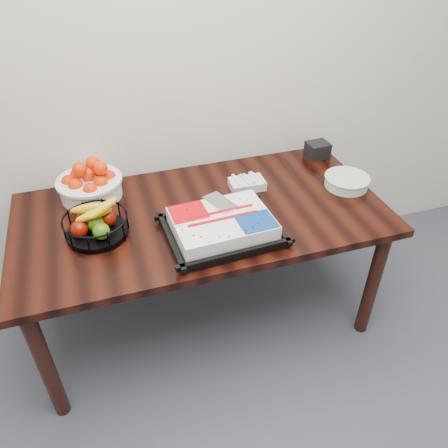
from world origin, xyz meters
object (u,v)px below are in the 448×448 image
object	(u,v)px
tangerine_bowl	(89,181)
plate_stack	(347,181)
cake_tray	(222,226)
napkin_box	(317,150)
table	(202,225)
fruit_basket	(96,224)

from	to	relation	value
tangerine_bowl	plate_stack	xyz separation A→B (m)	(1.30, -0.31, -0.06)
cake_tray	plate_stack	bearing A→B (deg)	14.34
tangerine_bowl	cake_tray	bearing A→B (deg)	-43.07
cake_tray	napkin_box	world-z (taller)	cake_tray
plate_stack	table	bearing A→B (deg)	179.18
plate_stack	napkin_box	xyz separation A→B (m)	(0.01, 0.35, 0.02)
table	fruit_basket	xyz separation A→B (m)	(-0.50, -0.04, 0.15)
table	plate_stack	world-z (taller)	plate_stack
fruit_basket	plate_stack	size ratio (longest dim) A/B	1.24
table	tangerine_bowl	distance (m)	0.61
cake_tray	napkin_box	bearing A→B (deg)	35.34
table	plate_stack	xyz separation A→B (m)	(0.79, -0.01, 0.12)
table	fruit_basket	bearing A→B (deg)	-175.64
cake_tray	tangerine_bowl	xyz separation A→B (m)	(-0.54, 0.51, 0.04)
fruit_basket	plate_stack	xyz separation A→B (m)	(1.29, 0.03, -0.04)
tangerine_bowl	napkin_box	size ratio (longest dim) A/B	2.65
tangerine_bowl	napkin_box	world-z (taller)	tangerine_bowl
plate_stack	napkin_box	size ratio (longest dim) A/B	1.90
table	cake_tray	distance (m)	0.25
tangerine_bowl	fruit_basket	world-z (taller)	tangerine_bowl
cake_tray	napkin_box	xyz separation A→B (m)	(0.76, 0.54, -0.00)
cake_tray	napkin_box	size ratio (longest dim) A/B	4.16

